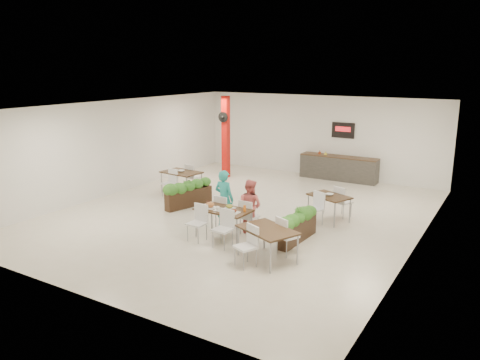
% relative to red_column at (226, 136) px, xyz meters
% --- Properties ---
extents(ground, '(12.00, 12.00, 0.00)m').
position_rel_red_column_xyz_m(ground, '(3.00, -3.79, -1.64)').
color(ground, beige).
rests_on(ground, ground).
extents(room_shell, '(10.10, 12.10, 3.22)m').
position_rel_red_column_xyz_m(room_shell, '(3.00, -3.79, 0.36)').
color(room_shell, white).
rests_on(room_shell, ground).
extents(red_column, '(0.40, 0.41, 3.20)m').
position_rel_red_column_xyz_m(red_column, '(0.00, 0.00, 0.00)').
color(red_column, '#B9120C').
rests_on(red_column, ground).
extents(service_counter, '(3.00, 0.64, 2.20)m').
position_rel_red_column_xyz_m(service_counter, '(4.00, 1.86, -1.15)').
color(service_counter, '#2D2A28').
rests_on(service_counter, ground).
extents(main_table, '(1.43, 1.67, 0.92)m').
position_rel_red_column_xyz_m(main_table, '(3.58, -5.70, -1.01)').
color(main_table, black).
rests_on(main_table, ground).
extents(diner_man, '(0.60, 0.41, 1.60)m').
position_rel_red_column_xyz_m(diner_man, '(3.19, -5.04, -0.84)').
color(diner_man, teal).
rests_on(diner_man, ground).
extents(diner_woman, '(0.72, 0.58, 1.44)m').
position_rel_red_column_xyz_m(diner_woman, '(3.99, -5.04, -0.92)').
color(diner_woman, '#E06563').
rests_on(diner_woman, ground).
extents(planter_left, '(0.77, 1.72, 0.92)m').
position_rel_red_column_xyz_m(planter_left, '(1.19, -4.01, -1.15)').
color(planter_left, black).
rests_on(planter_left, ground).
extents(planter_right, '(0.46, 1.74, 0.90)m').
position_rel_red_column_xyz_m(planter_right, '(5.36, -4.99, -1.16)').
color(planter_right, black).
rests_on(planter_right, ground).
extents(side_table_a, '(1.39, 1.65, 0.92)m').
position_rel_red_column_xyz_m(side_table_a, '(-0.04, -2.79, -1.00)').
color(side_table_a, black).
rests_on(side_table_a, ground).
extents(side_table_b, '(1.33, 1.66, 0.92)m').
position_rel_red_column_xyz_m(side_table_b, '(5.46, -3.06, -1.02)').
color(side_table_b, black).
rests_on(side_table_b, ground).
extents(side_table_c, '(1.57, 1.65, 0.92)m').
position_rel_red_column_xyz_m(side_table_c, '(5.26, -6.44, -1.01)').
color(side_table_c, black).
rests_on(side_table_c, ground).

